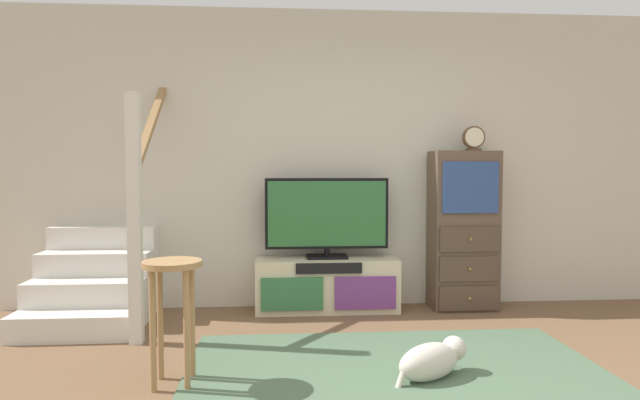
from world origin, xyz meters
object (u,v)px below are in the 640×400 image
at_px(desk_clock, 474,139).
at_px(bar_stool_near, 173,293).
at_px(dog, 433,360).
at_px(side_cabinet, 463,230).
at_px(television, 327,216).
at_px(media_console, 327,285).

relative_size(desk_clock, bar_stool_near, 0.31).
bearing_deg(desk_clock, dog, -117.00).
height_order(side_cabinet, bar_stool_near, side_cabinet).
distance_m(television, side_cabinet, 1.24).
xyz_separation_m(media_console, dog, (0.49, -1.61, -0.12)).
xyz_separation_m(media_console, television, (0.00, 0.02, 0.61)).
height_order(bar_stool_near, dog, bar_stool_near).
bearing_deg(media_console, side_cabinet, 0.47).
xyz_separation_m(television, dog, (0.49, -1.64, -0.73)).
relative_size(side_cabinet, desk_clock, 6.39).
xyz_separation_m(desk_clock, dog, (-0.82, -1.61, -1.41)).
bearing_deg(dog, television, 106.72).
distance_m(media_console, bar_stool_near, 1.92).
xyz_separation_m(media_console, desk_clock, (1.31, -0.00, 1.30)).
relative_size(media_console, desk_clock, 5.66).
relative_size(media_console, television, 1.15).
bearing_deg(dog, media_console, 106.96).
relative_size(media_console, bar_stool_near, 1.73).
bearing_deg(desk_clock, media_console, 179.79).
xyz_separation_m(bar_stool_near, dog, (1.53, -0.03, -0.42)).
relative_size(television, side_cabinet, 0.77).
bearing_deg(bar_stool_near, television, 57.25).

